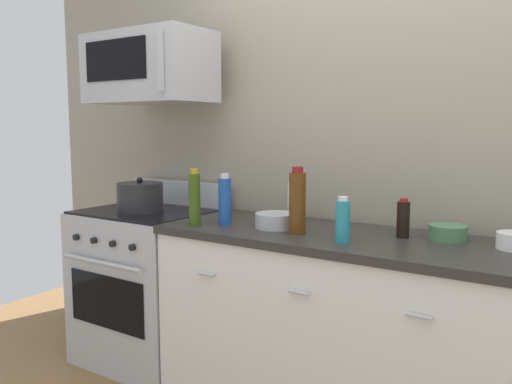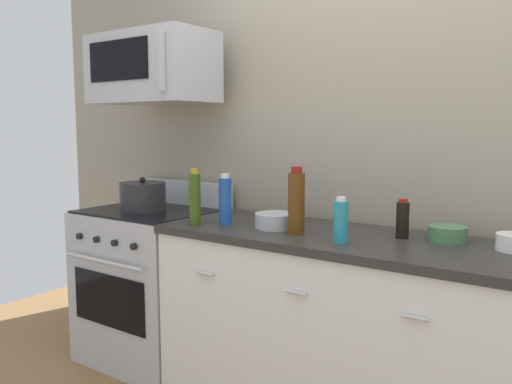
{
  "view_description": "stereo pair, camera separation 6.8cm",
  "coord_description": "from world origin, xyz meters",
  "px_view_note": "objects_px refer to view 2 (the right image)",
  "views": [
    {
      "loc": [
        0.8,
        -2.21,
        1.41
      ],
      "look_at": [
        -0.65,
        -0.05,
        1.09
      ],
      "focal_mm": 37.09,
      "sensor_mm": 36.0,
      "label": 1
    },
    {
      "loc": [
        0.85,
        -2.17,
        1.41
      ],
      "look_at": [
        -0.65,
        -0.05,
        1.09
      ],
      "focal_mm": 37.09,
      "sensor_mm": 36.0,
      "label": 2
    }
  ],
  "objects_px": {
    "bottle_olive_oil": "(195,198)",
    "bottle_vinegar_white": "(295,202)",
    "bottle_soda_blue": "(225,200)",
    "bottle_dish_soap": "(341,221)",
    "bottle_soy_sauce_dark": "(403,220)",
    "stockpot": "(143,197)",
    "bowl_green_glaze": "(448,233)",
    "microwave": "(152,69)",
    "bottle_wine_amber": "(296,202)",
    "range_oven": "(152,283)",
    "bowl_steel_prep": "(276,220)"
  },
  "relations": [
    {
      "from": "bottle_olive_oil",
      "to": "bottle_vinegar_white",
      "type": "bearing_deg",
      "value": 45.31
    },
    {
      "from": "bottle_soda_blue",
      "to": "bottle_dish_soap",
      "type": "height_order",
      "value": "bottle_soda_blue"
    },
    {
      "from": "bottle_soy_sauce_dark",
      "to": "bottle_soda_blue",
      "type": "bearing_deg",
      "value": -167.75
    },
    {
      "from": "bottle_soy_sauce_dark",
      "to": "stockpot",
      "type": "bearing_deg",
      "value": -174.68
    },
    {
      "from": "bottle_olive_oil",
      "to": "bowl_green_glaze",
      "type": "height_order",
      "value": "bottle_olive_oil"
    },
    {
      "from": "microwave",
      "to": "bottle_wine_amber",
      "type": "relative_size",
      "value": 2.39
    },
    {
      "from": "range_oven",
      "to": "bowl_green_glaze",
      "type": "relative_size",
      "value": 6.49
    },
    {
      "from": "bottle_dish_soap",
      "to": "bowl_steel_prep",
      "type": "bearing_deg",
      "value": 163.5
    },
    {
      "from": "bottle_olive_oil",
      "to": "stockpot",
      "type": "bearing_deg",
      "value": 164.54
    },
    {
      "from": "bottle_soda_blue",
      "to": "bowl_green_glaze",
      "type": "bearing_deg",
      "value": 13.16
    },
    {
      "from": "bottle_dish_soap",
      "to": "bottle_wine_amber",
      "type": "distance_m",
      "value": 0.27
    },
    {
      "from": "bottle_olive_oil",
      "to": "bottle_wine_amber",
      "type": "distance_m",
      "value": 0.54
    },
    {
      "from": "range_oven",
      "to": "bottle_vinegar_white",
      "type": "height_order",
      "value": "bottle_vinegar_white"
    },
    {
      "from": "bottle_wine_amber",
      "to": "stockpot",
      "type": "xyz_separation_m",
      "value": [
        -1.07,
        0.04,
        -0.06
      ]
    },
    {
      "from": "stockpot",
      "to": "range_oven",
      "type": "bearing_deg",
      "value": 90.0
    },
    {
      "from": "bottle_soy_sauce_dark",
      "to": "bowl_green_glaze",
      "type": "bearing_deg",
      "value": 17.4
    },
    {
      "from": "microwave",
      "to": "bottle_wine_amber",
      "type": "xyz_separation_m",
      "value": [
        1.07,
        -0.14,
        -0.68
      ]
    },
    {
      "from": "bottle_soda_blue",
      "to": "bowl_green_glaze",
      "type": "xyz_separation_m",
      "value": [
        1.04,
        0.24,
        -0.09
      ]
    },
    {
      "from": "bottle_wine_amber",
      "to": "bowl_steel_prep",
      "type": "distance_m",
      "value": 0.2
    },
    {
      "from": "bottle_soda_blue",
      "to": "bottle_wine_amber",
      "type": "bearing_deg",
      "value": 0.27
    },
    {
      "from": "microwave",
      "to": "bottle_dish_soap",
      "type": "xyz_separation_m",
      "value": [
        1.33,
        -0.2,
        -0.74
      ]
    },
    {
      "from": "bottle_olive_oil",
      "to": "stockpot",
      "type": "xyz_separation_m",
      "value": [
        -0.54,
        0.15,
        -0.05
      ]
    },
    {
      "from": "bowl_steel_prep",
      "to": "stockpot",
      "type": "distance_m",
      "value": 0.92
    },
    {
      "from": "bottle_vinegar_white",
      "to": "bottle_dish_soap",
      "type": "bearing_deg",
      "value": -37.09
    },
    {
      "from": "bottle_wine_amber",
      "to": "stockpot",
      "type": "relative_size",
      "value": 1.17
    },
    {
      "from": "microwave",
      "to": "range_oven",
      "type": "bearing_deg",
      "value": -90.29
    },
    {
      "from": "bottle_soda_blue",
      "to": "bottle_dish_soap",
      "type": "distance_m",
      "value": 0.68
    },
    {
      "from": "range_oven",
      "to": "stockpot",
      "type": "relative_size",
      "value": 4.02
    },
    {
      "from": "bottle_soda_blue",
      "to": "bowl_steel_prep",
      "type": "bearing_deg",
      "value": 13.22
    },
    {
      "from": "bottle_vinegar_white",
      "to": "bottle_wine_amber",
      "type": "bearing_deg",
      "value": -57.23
    },
    {
      "from": "bowl_green_glaze",
      "to": "stockpot",
      "type": "xyz_separation_m",
      "value": [
        -1.69,
        -0.2,
        0.05
      ]
    },
    {
      "from": "bowl_green_glaze",
      "to": "stockpot",
      "type": "relative_size",
      "value": 0.62
    },
    {
      "from": "bottle_soy_sauce_dark",
      "to": "bottle_wine_amber",
      "type": "relative_size",
      "value": 0.57
    },
    {
      "from": "bottle_olive_oil",
      "to": "bottle_dish_soap",
      "type": "distance_m",
      "value": 0.79
    },
    {
      "from": "bottle_olive_oil",
      "to": "bottle_dish_soap",
      "type": "bearing_deg",
      "value": 3.36
    },
    {
      "from": "bottle_soda_blue",
      "to": "bottle_wine_amber",
      "type": "relative_size",
      "value": 0.83
    },
    {
      "from": "bottle_olive_oil",
      "to": "stockpot",
      "type": "relative_size",
      "value": 1.07
    },
    {
      "from": "bottle_dish_soap",
      "to": "bowl_green_glaze",
      "type": "bearing_deg",
      "value": 39.78
    },
    {
      "from": "bottle_soda_blue",
      "to": "bottle_wine_amber",
      "type": "height_order",
      "value": "bottle_wine_amber"
    },
    {
      "from": "range_oven",
      "to": "bottle_dish_soap",
      "type": "distance_m",
      "value": 1.45
    },
    {
      "from": "bottle_olive_oil",
      "to": "stockpot",
      "type": "distance_m",
      "value": 0.57
    },
    {
      "from": "microwave",
      "to": "bottle_soy_sauce_dark",
      "type": "height_order",
      "value": "microwave"
    },
    {
      "from": "range_oven",
      "to": "stockpot",
      "type": "bearing_deg",
      "value": -90.0
    },
    {
      "from": "range_oven",
      "to": "bowl_green_glaze",
      "type": "bearing_deg",
      "value": 4.87
    },
    {
      "from": "bottle_dish_soap",
      "to": "bottle_wine_amber",
      "type": "bearing_deg",
      "value": 166.71
    },
    {
      "from": "microwave",
      "to": "bowl_green_glaze",
      "type": "distance_m",
      "value": 1.87
    },
    {
      "from": "bottle_dish_soap",
      "to": "stockpot",
      "type": "relative_size",
      "value": 0.75
    },
    {
      "from": "range_oven",
      "to": "microwave",
      "type": "height_order",
      "value": "microwave"
    },
    {
      "from": "bottle_olive_oil",
      "to": "bowl_steel_prep",
      "type": "xyz_separation_m",
      "value": [
        0.38,
        0.17,
        -0.1
      ]
    },
    {
      "from": "range_oven",
      "to": "bottle_soy_sauce_dark",
      "type": "distance_m",
      "value": 1.61
    }
  ]
}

